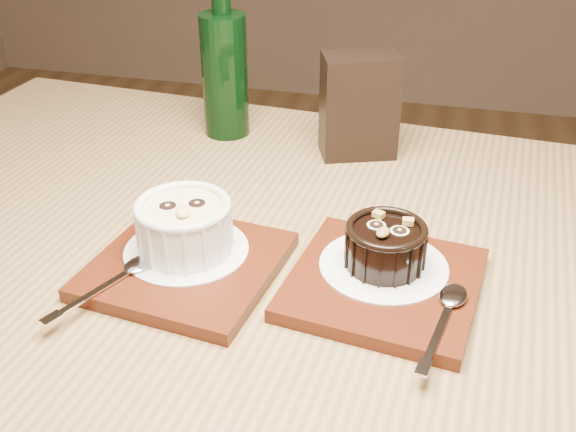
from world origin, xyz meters
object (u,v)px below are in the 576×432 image
(ramekin_dark, at_px, (385,244))
(tray_right, at_px, (384,284))
(ramekin_white, at_px, (184,224))
(condiment_stand, at_px, (359,106))
(green_bottle, at_px, (225,70))
(tray_left, at_px, (187,266))
(table, at_px, (279,322))

(ramekin_dark, bearing_deg, tray_right, -68.54)
(ramekin_white, bearing_deg, condiment_stand, 42.48)
(green_bottle, bearing_deg, tray_left, -78.36)
(green_bottle, bearing_deg, ramekin_dark, -48.97)
(table, relative_size, ramekin_white, 12.68)
(table, bearing_deg, tray_left, -149.22)
(table, height_order, ramekin_white, ramekin_white)
(ramekin_white, relative_size, ramekin_dark, 1.22)
(tray_right, bearing_deg, condiment_stand, 103.89)
(ramekin_white, bearing_deg, ramekin_dark, -18.32)
(table, bearing_deg, tray_right, -15.42)
(table, distance_m, ramekin_white, 0.17)
(tray_left, height_order, ramekin_dark, ramekin_dark)
(ramekin_dark, height_order, condiment_stand, condiment_stand)
(tray_right, xyz_separation_m, ramekin_dark, (-0.00, 0.02, 0.03))
(table, relative_size, ramekin_dark, 15.52)
(table, height_order, condiment_stand, condiment_stand)
(table, height_order, ramekin_dark, ramekin_dark)
(tray_left, xyz_separation_m, green_bottle, (-0.07, 0.35, 0.09))
(ramekin_white, distance_m, tray_right, 0.21)
(ramekin_white, xyz_separation_m, ramekin_dark, (0.20, 0.02, -0.01))
(tray_left, distance_m, condiment_stand, 0.35)
(tray_left, height_order, condiment_stand, condiment_stand)
(tray_right, relative_size, green_bottle, 0.73)
(ramekin_white, bearing_deg, table, -3.58)
(tray_left, relative_size, green_bottle, 0.73)
(tray_right, height_order, ramekin_dark, ramekin_dark)
(condiment_stand, relative_size, green_bottle, 0.57)
(table, height_order, tray_left, tray_left)
(ramekin_white, distance_m, ramekin_dark, 0.20)
(tray_left, bearing_deg, tray_right, 5.15)
(table, xyz_separation_m, condiment_stand, (0.04, 0.27, 0.16))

